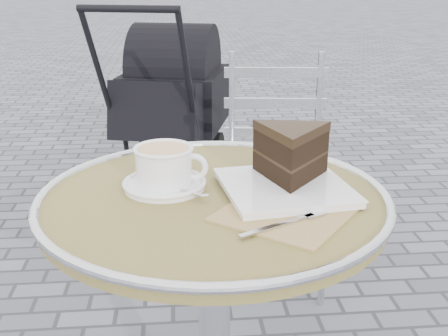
{
  "coord_description": "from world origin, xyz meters",
  "views": [
    {
      "loc": [
        -0.07,
        -1.05,
        1.17
      ],
      "look_at": [
        0.02,
        0.03,
        0.78
      ],
      "focal_mm": 45.0,
      "sensor_mm": 36.0,
      "label": 1
    }
  ],
  "objects": [
    {
      "name": "cafe_table",
      "position": [
        0.0,
        0.0,
        0.57
      ],
      "size": [
        0.72,
        0.72,
        0.74
      ],
      "color": "silver",
      "rests_on": "ground"
    },
    {
      "name": "cappuccino_set",
      "position": [
        -0.1,
        0.05,
        0.77
      ],
      "size": [
        0.18,
        0.18,
        0.09
      ],
      "rotation": [
        0.0,
        0.0,
        -0.21
      ],
      "color": "white",
      "rests_on": "cafe_table"
    },
    {
      "name": "cake_plate_set",
      "position": [
        0.16,
        0.03,
        0.79
      ],
      "size": [
        0.31,
        0.42,
        0.13
      ],
      "rotation": [
        0.0,
        0.0,
        0.14
      ],
      "color": "#A5825A",
      "rests_on": "cafe_table"
    },
    {
      "name": "bistro_chair",
      "position": [
        0.3,
        0.95,
        0.54
      ],
      "size": [
        0.43,
        0.43,
        0.87
      ],
      "rotation": [
        0.0,
        0.0,
        -0.11
      ],
      "color": "silver",
      "rests_on": "ground"
    },
    {
      "name": "baby_stroller",
      "position": [
        -0.1,
        1.83,
        0.46
      ],
      "size": [
        0.67,
        1.07,
        1.03
      ],
      "rotation": [
        0.0,
        0.0,
        -0.25
      ],
      "color": "black",
      "rests_on": "ground"
    }
  ]
}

